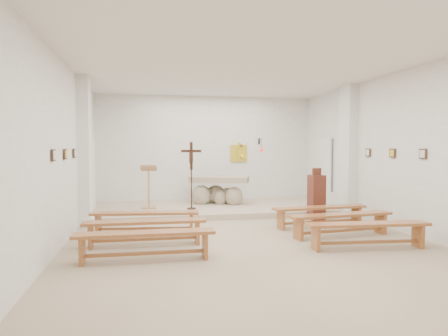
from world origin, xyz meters
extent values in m
cube|color=#C2AC8C|center=(0.00, 0.00, 0.00)|extent=(7.00, 10.00, 0.00)
cube|color=white|center=(-3.49, 0.00, 1.75)|extent=(0.02, 10.00, 3.50)
cube|color=white|center=(3.49, 0.00, 1.75)|extent=(0.02, 10.00, 3.50)
cube|color=white|center=(0.00, 4.99, 1.75)|extent=(7.00, 0.02, 3.50)
cube|color=silver|center=(0.00, 0.00, 3.49)|extent=(7.00, 10.00, 0.02)
cube|color=beige|center=(0.00, 3.50, 0.07)|extent=(6.98, 3.00, 0.15)
cube|color=white|center=(-3.37, 2.00, 1.75)|extent=(0.26, 0.55, 3.50)
cube|color=white|center=(3.37, 2.00, 1.75)|extent=(0.26, 0.55, 3.50)
cube|color=yellow|center=(1.05, 4.96, 1.65)|extent=(0.55, 0.04, 0.55)
cube|color=black|center=(1.75, 4.97, 2.05)|extent=(0.04, 0.02, 0.20)
cylinder|color=black|center=(1.75, 4.82, 2.12)|extent=(0.02, 0.30, 0.02)
cylinder|color=black|center=(1.75, 4.67, 1.95)|extent=(0.01, 0.01, 0.34)
sphere|color=red|center=(1.75, 4.67, 1.76)|extent=(0.11, 0.11, 0.11)
cube|color=#3D271B|center=(-3.47, -0.80, 1.72)|extent=(0.03, 0.20, 0.20)
cube|color=#3D271B|center=(-3.47, 0.20, 1.72)|extent=(0.03, 0.20, 0.20)
cube|color=#3D271B|center=(-3.47, 1.20, 1.72)|extent=(0.03, 0.20, 0.20)
cube|color=#3D271B|center=(3.47, -0.80, 1.72)|extent=(0.03, 0.20, 0.20)
cube|color=#3D271B|center=(3.47, 0.20, 1.72)|extent=(0.03, 0.20, 0.20)
cube|color=#3D271B|center=(3.47, 1.20, 1.72)|extent=(0.03, 0.20, 0.20)
cube|color=silver|center=(-3.43, 2.70, 0.27)|extent=(0.10, 0.85, 0.52)
cube|color=silver|center=(3.43, 2.70, 0.27)|extent=(0.10, 0.85, 0.52)
ellipsoid|color=tan|center=(-0.33, 3.97, 0.39)|extent=(0.56, 0.48, 0.64)
ellipsoid|color=tan|center=(0.60, 3.64, 0.37)|extent=(0.53, 0.45, 0.60)
ellipsoid|color=tan|center=(0.14, 4.13, 0.41)|extent=(0.60, 0.51, 0.56)
ellipsoid|color=tan|center=(0.48, 3.96, 0.36)|extent=(0.49, 0.42, 0.53)
ellipsoid|color=tan|center=(0.23, 3.86, 0.33)|extent=(0.41, 0.35, 0.49)
cube|color=tan|center=(0.21, 3.92, 0.88)|extent=(1.87, 1.26, 0.17)
cube|color=tan|center=(-1.89, 3.40, 0.17)|extent=(0.40, 0.40, 0.04)
cylinder|color=tan|center=(-1.89, 3.40, 0.68)|extent=(0.05, 0.05, 1.06)
cube|color=tan|center=(-1.89, 3.38, 1.27)|extent=(0.47, 0.36, 0.17)
cube|color=silver|center=(-1.89, 3.34, 1.32)|extent=(0.40, 0.29, 0.14)
cylinder|color=#331C10|center=(-0.74, 3.03, 0.17)|extent=(0.24, 0.24, 0.03)
cylinder|color=#331C10|center=(-0.74, 3.03, 0.71)|extent=(0.04, 0.04, 1.11)
cube|color=#331C10|center=(-0.74, 3.03, 1.62)|extent=(0.08, 0.07, 0.76)
cube|color=#331C10|center=(-0.74, 3.03, 1.75)|extent=(0.55, 0.21, 0.07)
cube|color=#331C10|center=(-0.74, 3.01, 1.59)|extent=(0.11, 0.07, 0.32)
imported|color=#2D6227|center=(-0.20, 3.94, 0.41)|extent=(0.52, 0.47, 0.52)
cube|color=#572119|center=(2.31, 1.65, 0.57)|extent=(0.38, 0.38, 1.14)
cube|color=#572119|center=(2.31, 1.65, 1.23)|extent=(0.23, 0.07, 0.19)
cube|color=#B16733|center=(-1.99, 0.73, 0.45)|extent=(2.30, 0.65, 0.05)
cube|color=#B16733|center=(-2.96, 0.86, 0.22)|extent=(0.10, 0.34, 0.43)
cube|color=#B16733|center=(-1.02, 0.61, 0.22)|extent=(0.10, 0.34, 0.43)
cube|color=#B16733|center=(-1.99, 0.73, 0.12)|extent=(1.90, 0.30, 0.05)
cube|color=#B16733|center=(1.99, 0.73, 0.45)|extent=(2.29, 0.55, 0.05)
cube|color=#B16733|center=(1.01, 0.65, 0.22)|extent=(0.09, 0.33, 0.43)
cube|color=#B16733|center=(2.97, 0.82, 0.22)|extent=(0.09, 0.33, 0.43)
cube|color=#B16733|center=(1.99, 0.73, 0.12)|extent=(1.91, 0.22, 0.05)
cube|color=#B16733|center=(-1.99, -0.28, 0.45)|extent=(2.28, 0.39, 0.05)
cube|color=#B16733|center=(-2.97, -0.27, 0.22)|extent=(0.07, 0.33, 0.43)
cube|color=#B16733|center=(-1.01, -0.30, 0.22)|extent=(0.07, 0.33, 0.43)
cube|color=#B16733|center=(-1.99, -0.28, 0.12)|extent=(1.91, 0.09, 0.05)
cube|color=#B16733|center=(1.99, -0.28, 0.45)|extent=(2.30, 0.60, 0.05)
cube|color=#B16733|center=(1.01, -0.39, 0.22)|extent=(0.10, 0.33, 0.43)
cube|color=#B16733|center=(2.96, -0.18, 0.22)|extent=(0.10, 0.33, 0.43)
cube|color=#B16733|center=(1.99, -0.28, 0.12)|extent=(1.90, 0.26, 0.05)
cube|color=#B16733|center=(-1.99, -1.30, 0.45)|extent=(2.27, 0.39, 0.05)
cube|color=#B16733|center=(-2.97, -1.29, 0.22)|extent=(0.07, 0.33, 0.43)
cube|color=#B16733|center=(-1.01, -1.31, 0.22)|extent=(0.07, 0.33, 0.43)
cube|color=#B16733|center=(-1.99, -1.30, 0.12)|extent=(1.91, 0.09, 0.05)
cube|color=#B16733|center=(1.99, -1.30, 0.45)|extent=(2.29, 0.54, 0.05)
cube|color=#B16733|center=(1.01, -1.23, 0.22)|extent=(0.09, 0.33, 0.43)
cube|color=#B16733|center=(2.97, -1.38, 0.22)|extent=(0.09, 0.33, 0.43)
cube|color=#B16733|center=(1.99, -1.30, 0.12)|extent=(1.91, 0.21, 0.05)
camera|label=1|loc=(-1.98, -7.84, 1.85)|focal=32.00mm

